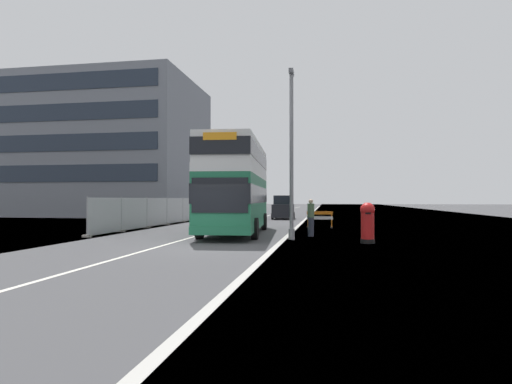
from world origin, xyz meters
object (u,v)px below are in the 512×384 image
lamppost_foreground (291,160)px  pedestrian_at_kerb (311,218)px  red_pillar_postbox (368,221)px  roadworks_barrier (320,218)px  double_decker_bus (236,186)px  car_receding_mid (250,206)px  car_oncoming_near (283,208)px

lamppost_foreground → pedestrian_at_kerb: lamppost_foreground is taller
red_pillar_postbox → roadworks_barrier: bearing=103.4°
double_decker_bus → roadworks_barrier: double_decker_bus is taller
car_receding_mid → pedestrian_at_kerb: 28.95m
pedestrian_at_kerb → double_decker_bus: bearing=165.8°
car_receding_mid → pedestrian_at_kerb: bearing=-73.5°
red_pillar_postbox → car_oncoming_near: (-5.71, 20.70, 0.07)m
car_receding_mid → pedestrian_at_kerb: size_ratio=2.34×
lamppost_foreground → car_receding_mid: bearing=104.1°
red_pillar_postbox → car_receding_mid: car_receding_mid is taller
lamppost_foreground → pedestrian_at_kerb: size_ratio=4.21×
car_oncoming_near → car_receding_mid: (-5.00, 9.87, -0.04)m
lamppost_foreground → double_decker_bus: bearing=138.8°
double_decker_bus → car_receding_mid: 27.11m
lamppost_foreground → car_oncoming_near: lamppost_foreground is taller
roadworks_barrier → car_oncoming_near: bearing=107.0°
roadworks_barrier → car_oncoming_near: (-3.57, 11.68, 0.35)m
car_oncoming_near → pedestrian_at_kerb: bearing=-79.7°
double_decker_bus → lamppost_foreground: 4.40m
lamppost_foreground → roadworks_barrier: lamppost_foreground is taller
lamppost_foreground → car_oncoming_near: 20.00m
double_decker_bus → car_oncoming_near: (0.78, 16.87, -1.54)m
roadworks_barrier → double_decker_bus: bearing=-129.9°
double_decker_bus → roadworks_barrier: 7.03m
car_oncoming_near → pedestrian_at_kerb: car_oncoming_near is taller
pedestrian_at_kerb → car_receding_mid: bearing=106.5°
car_oncoming_near → pedestrian_at_kerb: (3.24, -17.89, -0.07)m
red_pillar_postbox → pedestrian_at_kerb: (-2.48, 2.81, -0.00)m
car_receding_mid → pedestrian_at_kerb: (8.24, -27.76, -0.04)m
red_pillar_postbox → roadworks_barrier: 9.28m
double_decker_bus → pedestrian_at_kerb: bearing=-14.2°
red_pillar_postbox → car_receding_mid: (-10.71, 30.57, 0.03)m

